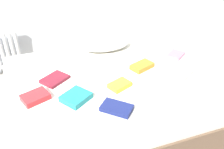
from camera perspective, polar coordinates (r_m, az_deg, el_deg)
name	(u,v)px	position (r m, az deg, el deg)	size (l,w,h in m)	color
ground_plane	(114,115)	(2.56, 0.38, -9.66)	(8.00, 8.00, 0.00)	#9E998E
bed	(114,97)	(2.40, 0.40, -5.29)	(2.00, 1.50, 0.50)	brown
radiator	(1,50)	(3.30, -24.67, 5.22)	(0.43, 0.04, 0.50)	white
pillow	(106,44)	(2.71, -1.48, 7.22)	(0.54, 0.30, 0.12)	white
textbook_yellow	(120,85)	(2.09, 1.82, -2.49)	(0.18, 0.13, 0.04)	yellow
textbook_teal	(76,97)	(1.97, -8.51, -5.33)	(0.21, 0.19, 0.05)	teal
textbook_red	(35,97)	(2.05, -17.68, -5.09)	(0.21, 0.15, 0.05)	red
textbook_white	(179,73)	(2.35, 15.58, 0.37)	(0.25, 0.19, 0.03)	white
textbook_orange	(142,66)	(2.38, 7.10, 2.00)	(0.22, 0.13, 0.05)	orange
textbook_pink	(176,55)	(2.67, 14.85, 4.54)	(0.18, 0.14, 0.03)	pink
textbook_maroon	(55,79)	(2.24, -13.38, -1.07)	(0.23, 0.17, 0.03)	maroon
textbook_navy	(117,108)	(1.86, 1.11, -7.90)	(0.23, 0.14, 0.04)	navy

